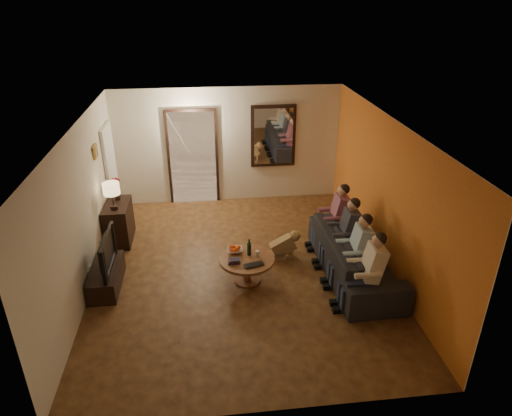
{
  "coord_description": "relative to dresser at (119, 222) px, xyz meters",
  "views": [
    {
      "loc": [
        -0.53,
        -6.73,
        4.5
      ],
      "look_at": [
        0.3,
        0.3,
        1.05
      ],
      "focal_mm": 32.0,
      "sensor_mm": 36.0,
      "label": 1
    }
  ],
  "objects": [
    {
      "name": "white_door",
      "position": [
        -0.21,
        0.98,
        0.63
      ],
      "size": [
        0.06,
        0.85,
        2.04
      ],
      "primitive_type": "cube",
      "color": "white",
      "rests_on": "floor"
    },
    {
      "name": "floor",
      "position": [
        2.25,
        -1.32,
        -0.39
      ],
      "size": [
        5.0,
        6.0,
        0.01
      ],
      "primitive_type": "cube",
      "color": "#3D1F10",
      "rests_on": "ground"
    },
    {
      "name": "door_trim",
      "position": [
        1.45,
        1.65,
        0.66
      ],
      "size": [
        1.12,
        0.04,
        2.22
      ],
      "primitive_type": "cube",
      "color": "black",
      "rests_on": "floor"
    },
    {
      "name": "flower_vase",
      "position": [
        0.0,
        0.22,
        0.61
      ],
      "size": [
        0.14,
        0.14,
        0.44
      ],
      "primitive_type": null,
      "color": "#AD1230",
      "rests_on": "dresser"
    },
    {
      "name": "person_b",
      "position": [
        4.07,
        -1.96,
        0.21
      ],
      "size": [
        0.6,
        0.4,
        1.2
      ],
      "primitive_type": null,
      "color": "tan",
      "rests_on": "sofa"
    },
    {
      "name": "oranges",
      "position": [
        2.14,
        -1.44,
        0.16
      ],
      "size": [
        0.2,
        0.2,
        0.08
      ],
      "primitive_type": null,
      "color": "#F45414",
      "rests_on": "bowl"
    },
    {
      "name": "dog",
      "position": [
        3.04,
        -1.03,
        -0.11
      ],
      "size": [
        0.59,
        0.31,
        0.56
      ],
      "primitive_type": null,
      "rotation": [
        0.0,
        0.0,
        0.12
      ],
      "color": "#956845",
      "rests_on": "floor"
    },
    {
      "name": "table_lamp",
      "position": [
        0.0,
        -0.22,
        0.66
      ],
      "size": [
        0.3,
        0.3,
        0.54
      ],
      "primitive_type": null,
      "color": "beige",
      "rests_on": "dresser"
    },
    {
      "name": "mirror_frame",
      "position": [
        3.25,
        1.64,
        1.11
      ],
      "size": [
        1.0,
        0.05,
        1.4
      ],
      "primitive_type": "cube",
      "color": "black",
      "rests_on": "back_wall"
    },
    {
      "name": "back_wall",
      "position": [
        2.25,
        1.68,
        0.91
      ],
      "size": [
        5.0,
        0.02,
        2.6
      ],
      "primitive_type": "cube",
      "color": "beige",
      "rests_on": "floor"
    },
    {
      "name": "tv",
      "position": [
        0.0,
        -1.54,
        0.27
      ],
      "size": [
        1.02,
        0.13,
        0.59
      ],
      "primitive_type": "imported",
      "rotation": [
        0.0,
        0.0,
        1.57
      ],
      "color": "black",
      "rests_on": "tv_stand"
    },
    {
      "name": "person_d",
      "position": [
        4.07,
        -0.76,
        0.21
      ],
      "size": [
        0.6,
        0.4,
        1.2
      ],
      "primitive_type": null,
      "color": "tan",
      "rests_on": "sofa"
    },
    {
      "name": "left_wall",
      "position": [
        -0.25,
        -1.32,
        0.91
      ],
      "size": [
        0.02,
        6.0,
        2.6
      ],
      "primitive_type": "cube",
      "color": "beige",
      "rests_on": "floor"
    },
    {
      "name": "person_c",
      "position": [
        4.07,
        -1.36,
        0.21
      ],
      "size": [
        0.6,
        0.4,
        1.2
      ],
      "primitive_type": null,
      "color": "tan",
      "rests_on": "sofa"
    },
    {
      "name": "kitchen_doorway",
      "position": [
        1.45,
        1.66,
        0.66
      ],
      "size": [
        1.0,
        0.06,
        2.1
      ],
      "primitive_type": "cube",
      "color": "#FFE0A5",
      "rests_on": "floor"
    },
    {
      "name": "laptop",
      "position": [
        2.42,
        -1.94,
        0.07
      ],
      "size": [
        0.37,
        0.29,
        0.03
      ],
      "primitive_type": "imported",
      "rotation": [
        0.0,
        0.0,
        0.27
      ],
      "color": "black",
      "rests_on": "coffee_table"
    },
    {
      "name": "ceiling",
      "position": [
        2.25,
        -1.32,
        2.21
      ],
      "size": [
        5.0,
        6.0,
        0.01
      ],
      "primitive_type": "cube",
      "color": "white",
      "rests_on": "back_wall"
    },
    {
      "name": "wine_glass",
      "position": [
        2.5,
        -1.61,
        0.11
      ],
      "size": [
        0.06,
        0.06,
        0.1
      ],
      "primitive_type": "cylinder",
      "color": "silver",
      "rests_on": "coffee_table"
    },
    {
      "name": "person_a",
      "position": [
        4.07,
        -2.56,
        0.21
      ],
      "size": [
        0.6,
        0.4,
        1.2
      ],
      "primitive_type": null,
      "color": "tan",
      "rests_on": "sofa"
    },
    {
      "name": "fridge_glimpse",
      "position": [
        1.7,
        1.67,
        0.51
      ],
      "size": [
        0.45,
        0.03,
        1.7
      ],
      "primitive_type": "cube",
      "color": "silver",
      "rests_on": "floor"
    },
    {
      "name": "wine_bottle",
      "position": [
        2.37,
        -1.56,
        0.21
      ],
      "size": [
        0.07,
        0.07,
        0.31
      ],
      "primitive_type": null,
      "color": "black",
      "rests_on": "coffee_table"
    },
    {
      "name": "book_stack",
      "position": [
        2.1,
        -1.76,
        0.09
      ],
      "size": [
        0.2,
        0.15,
        0.07
      ],
      "primitive_type": null,
      "color": "black",
      "rests_on": "coffee_table"
    },
    {
      "name": "tv_stand",
      "position": [
        0.0,
        -1.54,
        -0.21
      ],
      "size": [
        0.45,
        1.09,
        0.36
      ],
      "primitive_type": "cube",
      "color": "black",
      "rests_on": "floor"
    },
    {
      "name": "orange_accent",
      "position": [
        4.74,
        -1.32,
        0.91
      ],
      "size": [
        0.01,
        6.0,
        2.6
      ],
      "primitive_type": "cube",
      "color": "orange",
      "rests_on": "right_wall"
    },
    {
      "name": "bowl",
      "position": [
        2.14,
        -1.44,
        0.09
      ],
      "size": [
        0.26,
        0.26,
        0.06
      ],
      "primitive_type": "imported",
      "color": "white",
      "rests_on": "coffee_table"
    },
    {
      "name": "right_wall",
      "position": [
        4.75,
        -1.32,
        0.91
      ],
      "size": [
        0.02,
        6.0,
        2.6
      ],
      "primitive_type": "cube",
      "color": "beige",
      "rests_on": "floor"
    },
    {
      "name": "dresser",
      "position": [
        0.0,
        0.0,
        0.0
      ],
      "size": [
        0.45,
        0.88,
        0.78
      ],
      "primitive_type": "cube",
      "color": "black",
      "rests_on": "floor"
    },
    {
      "name": "front_wall",
      "position": [
        2.25,
        -4.32,
        0.91
      ],
      "size": [
        5.0,
        0.02,
        2.6
      ],
      "primitive_type": "cube",
      "color": "beige",
      "rests_on": "floor"
    },
    {
      "name": "framed_art",
      "position": [
        -0.22,
        -0.02,
        1.46
      ],
      "size": [
        0.03,
        0.28,
        0.24
      ],
      "primitive_type": "cube",
      "color": "#B28C33",
      "rests_on": "left_wall"
    },
    {
      "name": "mirror_glass",
      "position": [
        3.25,
        1.61,
        1.11
      ],
      "size": [
        0.86,
        0.02,
        1.26
      ],
      "primitive_type": "cube",
      "color": "white",
      "rests_on": "back_wall"
    },
    {
      "name": "sofa",
      "position": [
        4.17,
        -1.66,
        -0.02
      ],
      "size": [
        2.55,
        1.03,
        0.74
      ],
      "primitive_type": "imported",
      "rotation": [
        0.0,
        0.0,
        1.59
      ],
      "color": "black",
      "rests_on": "floor"
    },
    {
      "name": "art_canvas",
      "position": [
        -0.21,
        -0.02,
        1.46
      ],
      "size": [
        0.01,
        0.22,
        0.18
      ],
      "primitive_type": "cube",
      "color": "brown",
      "rests_on": "left_wall"
    },
    {
      "name": "coffee_table",
      "position": [
        2.32,
        -1.66,
        -0.17
      ],
      "size": [
        1.05,
        1.05,
        0.45
      ],
      "primitive_type": "cylinder",
      "rotation": [
        0.0,
        0.0,
        0.15
      ],
      "color": "brown",
      "rests_on": "floor"
    }
  ]
}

